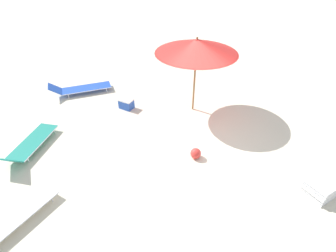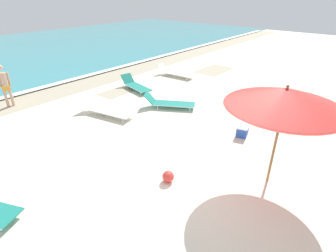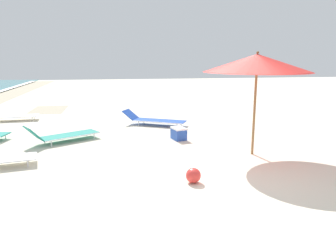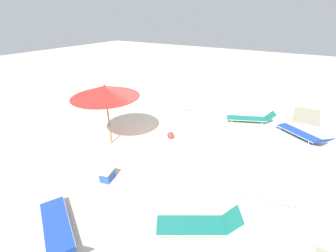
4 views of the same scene
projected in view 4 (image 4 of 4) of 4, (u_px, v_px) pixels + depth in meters
name	position (u px, v px, depth m)	size (l,w,h in m)	color
ground_plane	(152.00, 140.00, 10.02)	(60.00, 60.00, 0.16)	beige
beach_umbrella	(105.00, 91.00, 8.64)	(2.65, 2.65, 2.60)	olive
lounger_stack	(175.00, 105.00, 13.08)	(1.12, 1.97, 0.41)	white
sun_lounger_under_umbrella	(199.00, 224.00, 5.67)	(1.60, 2.10, 0.59)	#1E8475
sun_lounger_beside_umbrella	(303.00, 134.00, 9.97)	(1.75, 2.28, 0.49)	blue
sun_lounger_near_water_right	(251.00, 118.00, 11.47)	(1.47, 2.33, 0.58)	#1E8475
sun_lounger_mid_beach_pair_a	(57.00, 230.00, 5.54)	(1.60, 2.34, 0.51)	blue
sun_lounger_mid_beach_pair_b	(273.00, 194.00, 6.65)	(1.06, 2.33, 0.52)	white
beach_ball	(171.00, 135.00, 9.96)	(0.30, 0.30, 0.30)	red
cooler_box	(108.00, 175.00, 7.47)	(0.57, 0.47, 0.37)	blue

